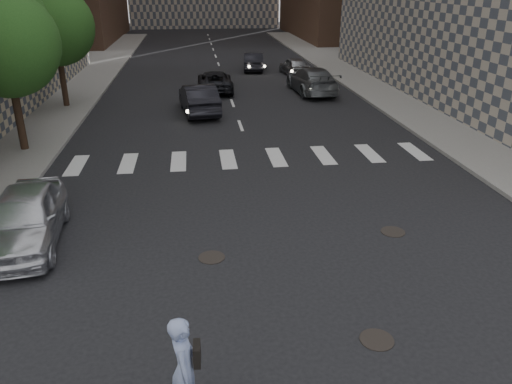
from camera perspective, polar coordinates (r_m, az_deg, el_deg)
ground at (r=12.51m, az=4.47°, el=-9.69°), size 160.00×160.00×0.00m
sidewalk_right at (r=35.25m, az=21.78°, el=10.55°), size 13.00×80.00×0.15m
tree_b at (r=22.70m, az=-26.63°, el=15.44°), size 4.20×4.20×6.60m
tree_c at (r=30.36m, az=-21.91°, el=17.55°), size 4.20×4.20×6.60m
manhole_a at (r=10.87m, az=13.64°, el=-16.08°), size 0.70×0.70×0.02m
manhole_b at (r=13.32m, az=-5.09°, el=-7.45°), size 0.70×0.70×0.02m
manhole_c at (r=15.08m, az=15.38°, el=-4.40°), size 0.70×0.70×0.02m
skateboarder at (r=8.49m, az=-8.12°, el=-19.36°), size 0.51×1.03×2.02m
silver_sedan at (r=15.01m, az=-24.90°, el=-2.70°), size 2.21×4.69×1.55m
traffic_car_a at (r=27.77m, az=-6.56°, el=10.56°), size 2.30×5.04×1.60m
traffic_car_b at (r=32.97m, az=6.41°, el=12.58°), size 2.61×5.79×1.64m
traffic_car_c at (r=33.33m, az=-4.73°, el=12.48°), size 2.28×4.81×1.33m
traffic_car_d at (r=39.53m, az=4.38°, el=14.17°), size 1.97×4.05×1.33m
traffic_car_e at (r=41.48m, az=-0.30°, el=14.71°), size 1.95×4.44×1.42m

